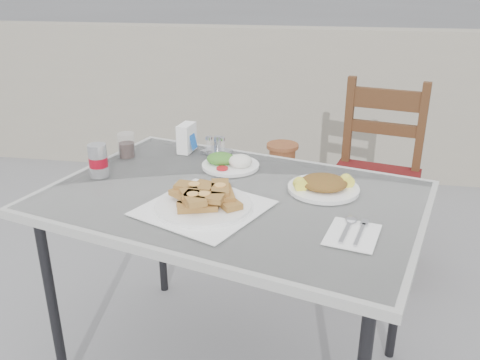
% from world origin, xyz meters
% --- Properties ---
extents(cafe_table, '(1.59, 1.27, 0.84)m').
position_xyz_m(cafe_table, '(-0.09, 0.07, 0.78)').
color(cafe_table, black).
rests_on(cafe_table, ground).
extents(pide_plate, '(0.51, 0.51, 0.08)m').
position_xyz_m(pide_plate, '(-0.17, -0.08, 0.88)').
color(pide_plate, white).
rests_on(pide_plate, cafe_table).
extents(salad_rice_plate, '(0.24, 0.24, 0.06)m').
position_xyz_m(salad_rice_plate, '(-0.15, 0.33, 0.87)').
color(salad_rice_plate, white).
rests_on(salad_rice_plate, cafe_table).
extents(salad_chopped_plate, '(0.27, 0.27, 0.06)m').
position_xyz_m(salad_chopped_plate, '(0.24, 0.15, 0.87)').
color(salad_chopped_plate, white).
rests_on(salad_chopped_plate, cafe_table).
extents(soda_can, '(0.08, 0.08, 0.13)m').
position_xyz_m(soda_can, '(-0.66, 0.14, 0.91)').
color(soda_can, silver).
rests_on(soda_can, cafe_table).
extents(cola_glass, '(0.08, 0.08, 0.11)m').
position_xyz_m(cola_glass, '(-0.63, 0.38, 0.89)').
color(cola_glass, white).
rests_on(cola_glass, cafe_table).
extents(napkin_holder, '(0.08, 0.12, 0.13)m').
position_xyz_m(napkin_holder, '(-0.39, 0.50, 0.91)').
color(napkin_holder, white).
rests_on(napkin_holder, cafe_table).
extents(condiment_caddy, '(0.15, 0.13, 0.08)m').
position_xyz_m(condiment_caddy, '(-0.25, 0.49, 0.87)').
color(condiment_caddy, silver).
rests_on(condiment_caddy, cafe_table).
extents(cutlery_napkin, '(0.20, 0.23, 0.01)m').
position_xyz_m(cutlery_napkin, '(0.34, -0.17, 0.85)').
color(cutlery_napkin, white).
rests_on(cutlery_napkin, cafe_table).
extents(chair, '(0.57, 0.57, 1.06)m').
position_xyz_m(chair, '(0.53, 1.09, 0.55)').
color(chair, '#3C1F10').
rests_on(chair, ground).
extents(terracotta_urn, '(0.37, 0.37, 0.65)m').
position_xyz_m(terracotta_urn, '(-0.01, 1.25, 0.30)').
color(terracotta_urn, brown).
rests_on(terracotta_urn, ground).
extents(back_wall, '(6.00, 0.25, 1.20)m').
position_xyz_m(back_wall, '(0.00, 2.50, 0.60)').
color(back_wall, gray).
rests_on(back_wall, ground).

